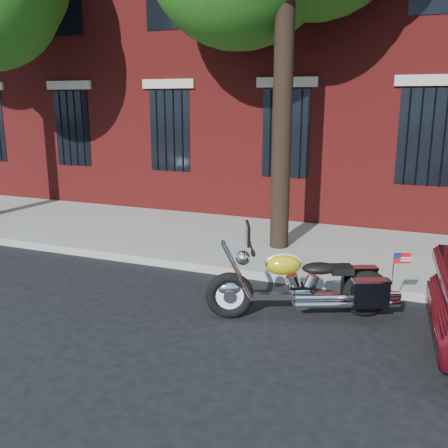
% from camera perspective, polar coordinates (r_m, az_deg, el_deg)
% --- Properties ---
extents(ground, '(120.00, 120.00, 0.00)m').
position_cam_1_polar(ground, '(7.56, -3.54, -9.05)').
color(ground, black).
rests_on(ground, ground).
extents(curb, '(40.00, 0.16, 0.15)m').
position_cam_1_polar(curb, '(8.71, 0.35, -5.32)').
color(curb, gray).
rests_on(curb, ground).
extents(sidewalk, '(40.00, 3.60, 0.15)m').
position_cam_1_polar(sidewalk, '(10.40, 4.15, -2.14)').
color(sidewalk, gray).
rests_on(sidewalk, ground).
extents(motorcycle, '(2.61, 1.41, 1.36)m').
position_cam_1_polar(motorcycle, '(7.01, 9.62, -7.06)').
color(motorcycle, black).
rests_on(motorcycle, ground).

